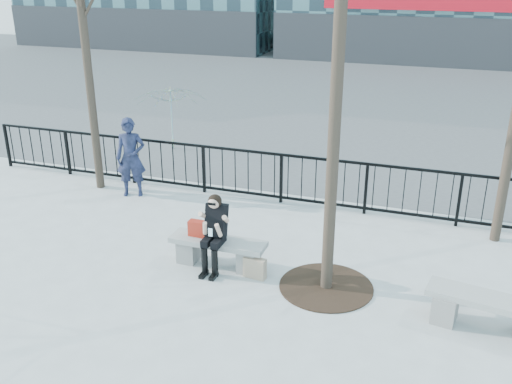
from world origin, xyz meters
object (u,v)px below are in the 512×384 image
(bench_main, at_px, (218,249))
(standing_man, at_px, (131,157))
(bench_second, at_px, (488,309))
(seated_woman, at_px, (214,234))

(bench_main, xyz_separation_m, standing_man, (-3.03, 2.33, 0.58))
(bench_main, distance_m, standing_man, 3.87)
(bench_main, bearing_deg, standing_man, 142.37)
(bench_main, relative_size, bench_second, 0.98)
(bench_second, bearing_deg, bench_main, -176.12)
(bench_main, height_order, standing_man, standing_man)
(seated_woman, bearing_deg, standing_man, 140.52)
(bench_main, distance_m, bench_second, 4.29)
(bench_main, bearing_deg, bench_second, -5.69)
(standing_man, bearing_deg, bench_main, -58.97)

